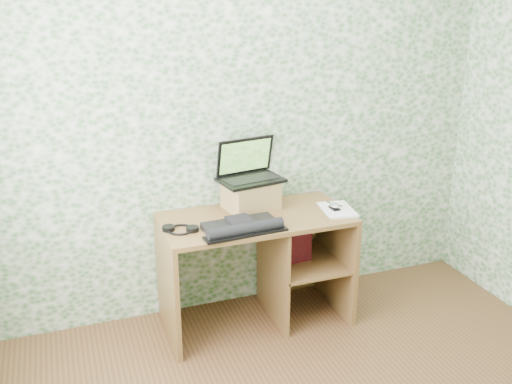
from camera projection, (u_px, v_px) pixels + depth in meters
name	position (u px, v px, depth m)	size (l,w,h in m)	color
wall_back	(239.00, 121.00, 3.70)	(3.50, 3.50, 0.00)	silver
desk	(265.00, 251.00, 3.76)	(1.20, 0.60, 0.75)	brown
riser	(251.00, 195.00, 3.72)	(0.31, 0.26, 0.19)	#9C7946
laptop	(248.00, 170.00, 3.70)	(0.44, 0.35, 0.27)	black
keyboard	(242.00, 226.00, 3.40)	(0.52, 0.29, 0.07)	black
headphones	(180.00, 229.00, 3.40)	(0.21, 0.21, 0.03)	black
notepad	(337.00, 210.00, 3.71)	(0.20, 0.28, 0.01)	white
mouse	(334.00, 207.00, 3.70)	(0.06, 0.09, 0.03)	#B1B1B3
pen	(334.00, 204.00, 3.78)	(0.01, 0.01, 0.13)	black
red_box	(294.00, 243.00, 3.78)	(0.22, 0.07, 0.27)	maroon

